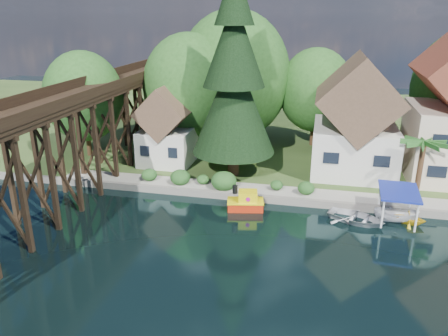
% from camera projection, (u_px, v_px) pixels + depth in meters
% --- Properties ---
extents(ground, '(140.00, 140.00, 0.00)m').
position_uv_depth(ground, '(253.00, 251.00, 28.93)').
color(ground, black).
rests_on(ground, ground).
extents(bank, '(140.00, 52.00, 0.50)m').
position_uv_depth(bank, '(292.00, 125.00, 60.05)').
color(bank, '#2C451B').
rests_on(bank, ground).
extents(seawall, '(60.00, 0.40, 0.62)m').
position_uv_depth(seawall, '(317.00, 204.00, 35.35)').
color(seawall, slate).
rests_on(seawall, ground).
extents(promenade, '(50.00, 2.60, 0.06)m').
position_uv_depth(promenade, '(342.00, 197.00, 36.06)').
color(promenade, gray).
rests_on(promenade, bank).
extents(trestle_bridge, '(4.12, 44.18, 9.30)m').
position_uv_depth(trestle_bridge, '(68.00, 138.00, 35.14)').
color(trestle_bridge, black).
rests_on(trestle_bridge, ground).
extents(house_left, '(7.64, 8.64, 11.02)m').
position_uv_depth(house_left, '(356.00, 124.00, 40.43)').
color(house_left, silver).
rests_on(house_left, bank).
extents(shed, '(5.09, 5.40, 7.85)m').
position_uv_depth(shed, '(167.00, 131.00, 43.19)').
color(shed, silver).
rests_on(shed, bank).
extents(bg_trees, '(49.90, 13.30, 10.57)m').
position_uv_depth(bg_trees, '(296.00, 89.00, 45.75)').
color(bg_trees, '#382314').
rests_on(bg_trees, bank).
extents(shrubs, '(15.76, 2.47, 1.70)m').
position_uv_depth(shrubs, '(218.00, 179.00, 37.95)').
color(shrubs, '#1C4518').
rests_on(shrubs, bank).
extents(conifer, '(7.52, 7.52, 18.52)m').
position_uv_depth(conifer, '(234.00, 79.00, 38.08)').
color(conifer, '#382314').
rests_on(conifer, bank).
extents(palm_tree, '(4.71, 4.71, 5.03)m').
position_uv_depth(palm_tree, '(424.00, 145.00, 35.11)').
color(palm_tree, '#382314').
rests_on(palm_tree, bank).
extents(tugboat, '(3.13, 2.10, 2.09)m').
position_uv_depth(tugboat, '(246.00, 202.00, 34.87)').
color(tugboat, '#B7250C').
rests_on(tugboat, ground).
extents(boat_white_a, '(5.07, 4.38, 0.88)m').
position_uv_depth(boat_white_a, '(356.00, 216.00, 32.85)').
color(boat_white_a, silver).
rests_on(boat_white_a, ground).
extents(boat_canopy, '(3.30, 4.15, 2.58)m').
position_uv_depth(boat_canopy, '(397.00, 209.00, 32.55)').
color(boat_canopy, silver).
rests_on(boat_canopy, ground).
extents(boat_yellow, '(2.71, 2.51, 1.18)m').
position_uv_depth(boat_yellow, '(410.00, 217.00, 32.48)').
color(boat_yellow, yellow).
rests_on(boat_yellow, ground).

